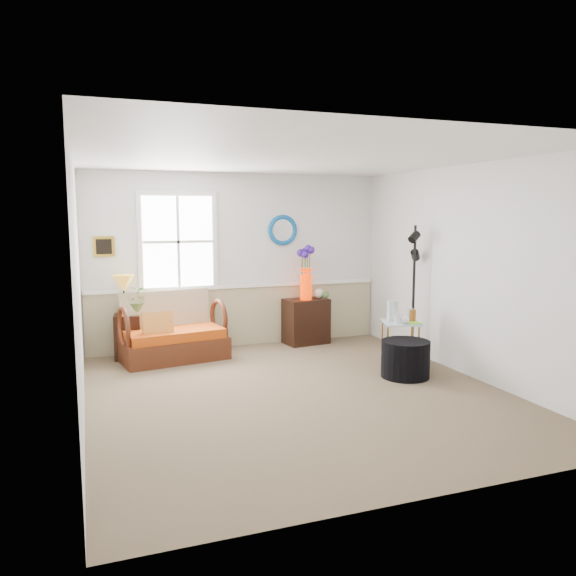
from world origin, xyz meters
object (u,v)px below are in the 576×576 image
object	(u,v)px
cabinet	(306,321)
side_table	(400,344)
lamp_stand	(128,336)
floor_lamp	(414,293)
loveseat	(173,327)
ottoman	(405,359)

from	to	relation	value
cabinet	side_table	bearing A→B (deg)	-76.15
lamp_stand	floor_lamp	xyz separation A→B (m)	(3.72, -1.34, 0.61)
cabinet	loveseat	bearing A→B (deg)	179.75
lamp_stand	side_table	world-z (taller)	lamp_stand
cabinet	side_table	distance (m)	1.80
lamp_stand	ottoman	xyz separation A→B (m)	(3.14, -2.11, -0.08)
loveseat	ottoman	bearing A→B (deg)	-45.26
side_table	ottoman	xyz separation A→B (m)	(-0.19, -0.44, -0.07)
loveseat	cabinet	distance (m)	2.10
cabinet	ottoman	xyz separation A→B (m)	(0.47, -2.11, -0.12)
ottoman	loveseat	bearing A→B (deg)	144.24
cabinet	floor_lamp	xyz separation A→B (m)	(1.05, -1.34, 0.57)
loveseat	lamp_stand	size ratio (longest dim) A/B	2.27
loveseat	cabinet	world-z (taller)	loveseat
loveseat	cabinet	xyz separation A→B (m)	(2.08, 0.27, -0.11)
cabinet	ottoman	size ratio (longest dim) A/B	1.18
loveseat	side_table	world-z (taller)	loveseat
cabinet	ottoman	bearing A→B (deg)	-85.16
loveseat	side_table	distance (m)	3.08
loveseat	floor_lamp	bearing A→B (deg)	-28.34
lamp_stand	ottoman	distance (m)	3.79
loveseat	ottoman	world-z (taller)	loveseat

